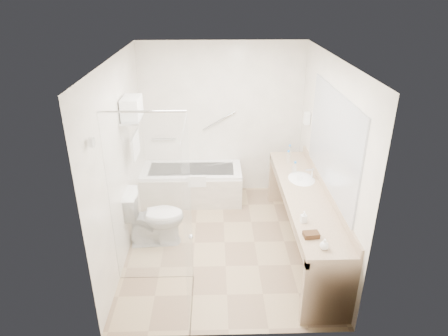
{
  "coord_description": "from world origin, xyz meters",
  "views": [
    {
      "loc": [
        -0.13,
        -4.58,
        3.28
      ],
      "look_at": [
        0.0,
        0.3,
        1.0
      ],
      "focal_mm": 32.0,
      "sensor_mm": 36.0,
      "label": 1
    }
  ],
  "objects_px": {
    "bathtub": "(192,184)",
    "vanity_counter": "(304,207)",
    "toilet": "(154,217)",
    "water_bottle_left": "(295,169)",
    "amenity_basket": "(311,235)"
  },
  "relations": [
    {
      "from": "vanity_counter",
      "to": "toilet",
      "type": "xyz_separation_m",
      "value": [
        -1.97,
        0.2,
        -0.25
      ]
    },
    {
      "from": "vanity_counter",
      "to": "amenity_basket",
      "type": "distance_m",
      "value": 1.01
    },
    {
      "from": "vanity_counter",
      "to": "bathtub",
      "type": "bearing_deg",
      "value": 137.65
    },
    {
      "from": "toilet",
      "to": "amenity_basket",
      "type": "distance_m",
      "value": 2.22
    },
    {
      "from": "bathtub",
      "to": "water_bottle_left",
      "type": "distance_m",
      "value": 1.83
    },
    {
      "from": "bathtub",
      "to": "toilet",
      "type": "bearing_deg",
      "value": -110.74
    },
    {
      "from": "bathtub",
      "to": "amenity_basket",
      "type": "relative_size",
      "value": 9.88
    },
    {
      "from": "vanity_counter",
      "to": "amenity_basket",
      "type": "height_order",
      "value": "vanity_counter"
    },
    {
      "from": "bathtub",
      "to": "water_bottle_left",
      "type": "relative_size",
      "value": 8.17
    },
    {
      "from": "toilet",
      "to": "amenity_basket",
      "type": "height_order",
      "value": "amenity_basket"
    },
    {
      "from": "bathtub",
      "to": "vanity_counter",
      "type": "xyz_separation_m",
      "value": [
        1.52,
        -1.39,
        0.36
      ]
    },
    {
      "from": "amenity_basket",
      "to": "water_bottle_left",
      "type": "bearing_deg",
      "value": 85.97
    },
    {
      "from": "toilet",
      "to": "vanity_counter",
      "type": "bearing_deg",
      "value": -99.55
    },
    {
      "from": "bathtub",
      "to": "toilet",
      "type": "distance_m",
      "value": 1.28
    },
    {
      "from": "water_bottle_left",
      "to": "toilet",
      "type": "bearing_deg",
      "value": -170.12
    }
  ]
}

